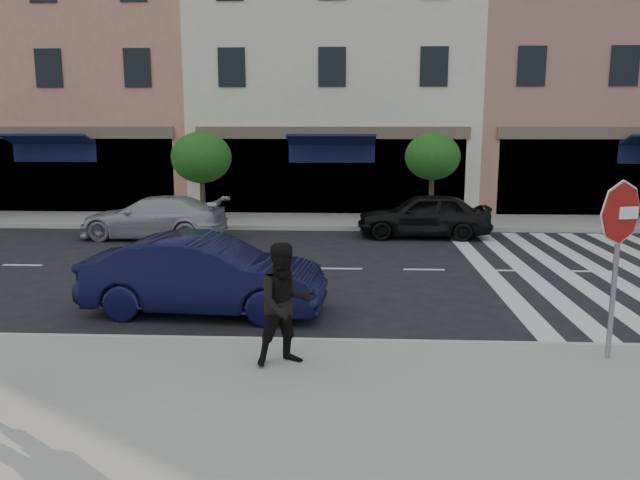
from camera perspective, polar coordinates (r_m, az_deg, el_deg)
The scene contains 13 objects.
ground at distance 11.39m, azimuth 1.72°, elevation -7.29°, with size 120.00×120.00×0.00m, color black.
sidewalk_near at distance 7.88m, azimuth 1.21°, elevation -15.19°, with size 60.00×4.50×0.15m, color gray.
sidewalk_far at distance 22.11m, azimuth 2.25°, elevation 1.72°, with size 60.00×3.00×0.15m, color gray.
building_west_mid at distance 30.20m, azimuth -19.87°, elevation 16.70°, with size 10.00×9.00×14.00m, color tan.
building_centre at distance 27.92m, azimuth 1.39°, elevation 14.75°, with size 11.00×9.00×11.00m, color beige.
building_east_mid at distance 30.20m, azimuth 25.72°, elevation 15.33°, with size 13.00×9.00×13.00m, color #AB7066.
street_tree_wb at distance 22.28m, azimuth -10.79°, elevation 7.39°, with size 2.10×2.10×3.06m.
street_tree_c at distance 21.85m, azimuth 10.25°, elevation 7.47°, with size 1.90×1.90×3.04m.
stop_sign at distance 9.65m, azimuth 25.69°, elevation 0.77°, with size 0.90×0.23×2.59m.
walker at distance 8.75m, azimuth -3.20°, elevation -5.88°, with size 0.85×0.66×1.74m, color black.
car_near_mid at distance 11.79m, azimuth -10.49°, elevation -3.16°, with size 1.55×4.43×1.46m, color black.
car_far_left at distance 19.86m, azimuth -14.97°, elevation 2.02°, with size 1.82×4.48×1.30m, color #A7A7AC.
car_far_mid at distance 19.61m, azimuth 9.46°, elevation 2.27°, with size 1.64×4.08×1.39m, color black.
Camera 1 is at (0.18, -10.84, 3.51)m, focal length 35.00 mm.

